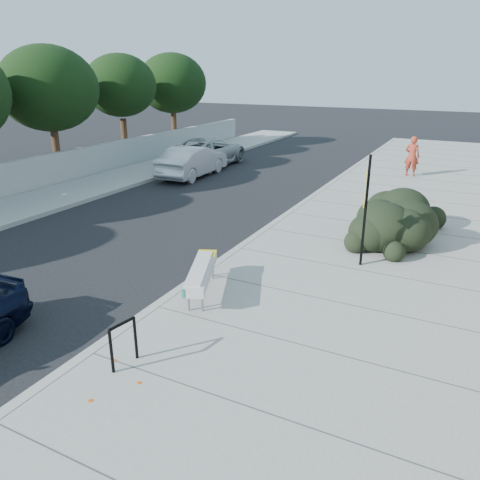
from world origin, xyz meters
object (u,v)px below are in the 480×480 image
(wagon_silver, at_px, (193,161))
(suv_silver, at_px, (207,152))
(bike_rack, at_px, (123,340))
(pedestrian, at_px, (412,156))
(bench, at_px, (201,272))
(sign_post, at_px, (365,205))

(wagon_silver, bearing_deg, suv_silver, -77.03)
(bike_rack, relative_size, pedestrian, 0.44)
(bench, height_order, wagon_silver, wagon_silver)
(bench, bearing_deg, bike_rack, -107.43)
(bench, height_order, bike_rack, bike_rack)
(bike_rack, distance_m, suv_silver, 18.85)
(sign_post, bearing_deg, bike_rack, -123.10)
(pedestrian, bearing_deg, bike_rack, 87.88)
(sign_post, bearing_deg, pedestrian, 81.29)
(suv_silver, bearing_deg, pedestrian, -172.40)
(bench, distance_m, wagon_silver, 13.39)
(suv_silver, height_order, pedestrian, pedestrian)
(bench, height_order, suv_silver, suv_silver)
(bench, bearing_deg, sign_post, 27.14)
(wagon_silver, height_order, suv_silver, suv_silver)
(bike_rack, relative_size, suv_silver, 0.15)
(suv_silver, xyz_separation_m, pedestrian, (10.48, 1.65, 0.33))
(sign_post, relative_size, pedestrian, 1.53)
(bench, distance_m, suv_silver, 16.08)
(bench, distance_m, sign_post, 4.55)
(bench, xyz_separation_m, sign_post, (2.86, 3.36, 1.12))
(sign_post, bearing_deg, wagon_silver, 131.55)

